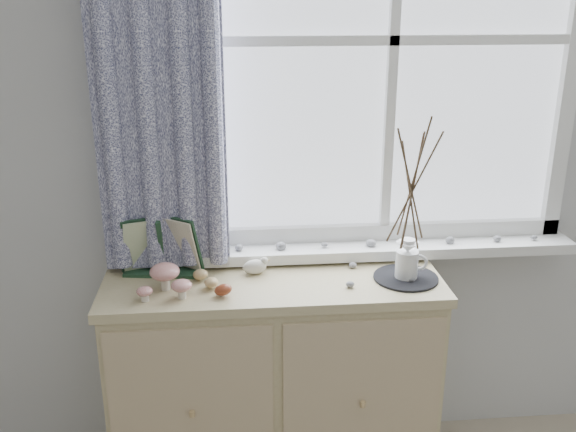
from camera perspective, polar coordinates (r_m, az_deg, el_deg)
The scene contains 8 objects.
sideboard at distance 2.50m, azimuth -1.28°, elevation -14.44°, with size 1.20×0.45×0.85m.
botanical_book at distance 2.30m, azimuth -11.22°, elevation -2.78°, with size 0.32×0.13×0.22m, color #1C3C25, non-canonical shape.
toadstool_cluster at distance 2.20m, azimuth -10.77°, elevation -5.41°, with size 0.18×0.16×0.09m.
wooden_eggs at distance 2.22m, azimuth -6.82°, elevation -5.86°, with size 0.13×0.17×0.06m.
songbird_figurine at distance 2.32m, azimuth -2.97°, elevation -4.45°, with size 0.12×0.05×0.06m, color silver, non-canonical shape.
crocheted_doily at distance 2.32m, azimuth 10.43°, elevation -5.41°, with size 0.23×0.23×0.01m, color black.
twig_pitcher at distance 2.20m, azimuth 10.97°, elevation 2.74°, with size 0.27×0.27×0.60m.
sideboard_pebbles at distance 2.30m, azimuth 7.39°, elevation -5.33°, with size 0.25×0.19×0.02m.
Camera 1 is at (-0.29, -0.32, 1.82)m, focal length 40.00 mm.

